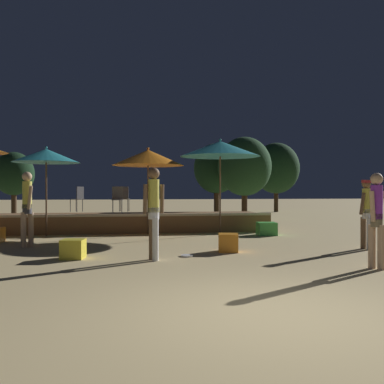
{
  "coord_description": "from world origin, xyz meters",
  "views": [
    {
      "loc": [
        -1.7,
        -4.7,
        1.43
      ],
      "look_at": [
        0.0,
        6.29,
        1.38
      ],
      "focal_mm": 40.0,
      "sensor_mm": 36.0,
      "label": 1
    }
  ],
  "objects_px": {
    "patio_umbrella_0": "(148,158)",
    "bistro_chair_3": "(78,197)",
    "person_1": "(377,217)",
    "bistro_chair_0": "(117,197)",
    "bistro_chair_1": "(124,196)",
    "background_tree_2": "(217,169)",
    "patio_umbrella_2": "(220,149)",
    "patio_umbrella_1": "(46,156)",
    "person_0": "(27,205)",
    "cube_seat_1": "(228,243)",
    "cube_seat_0": "(267,229)",
    "frisbee_disc": "(187,256)",
    "background_tree_1": "(245,167)",
    "cube_seat_2": "(73,249)",
    "person_3": "(154,208)",
    "person_2": "(366,210)",
    "background_tree_3": "(276,168)",
    "bistro_chair_2": "(154,196)"
  },
  "relations": [
    {
      "from": "patio_umbrella_0",
      "to": "bistro_chair_3",
      "type": "distance_m",
      "value": 3.31
    },
    {
      "from": "patio_umbrella_0",
      "to": "person_1",
      "type": "relative_size",
      "value": 1.62
    },
    {
      "from": "bistro_chair_0",
      "to": "bistro_chair_1",
      "type": "bearing_deg",
      "value": 78.5
    },
    {
      "from": "background_tree_2",
      "to": "patio_umbrella_2",
      "type": "bearing_deg",
      "value": -101.3
    },
    {
      "from": "patio_umbrella_1",
      "to": "person_0",
      "type": "height_order",
      "value": "patio_umbrella_1"
    },
    {
      "from": "patio_umbrella_1",
      "to": "cube_seat_1",
      "type": "xyz_separation_m",
      "value": [
        4.77,
        -4.1,
        -2.27
      ]
    },
    {
      "from": "patio_umbrella_2",
      "to": "bistro_chair_3",
      "type": "xyz_separation_m",
      "value": [
        -4.7,
        2.2,
        -1.57
      ]
    },
    {
      "from": "patio_umbrella_0",
      "to": "cube_seat_0",
      "type": "distance_m",
      "value": 4.42
    },
    {
      "from": "background_tree_2",
      "to": "frisbee_disc",
      "type": "bearing_deg",
      "value": -104.8
    },
    {
      "from": "background_tree_1",
      "to": "cube_seat_1",
      "type": "bearing_deg",
      "value": -107.81
    },
    {
      "from": "background_tree_2",
      "to": "bistro_chair_0",
      "type": "bearing_deg",
      "value": -124.29
    },
    {
      "from": "person_1",
      "to": "bistro_chair_0",
      "type": "height_order",
      "value": "person_1"
    },
    {
      "from": "cube_seat_2",
      "to": "person_3",
      "type": "relative_size",
      "value": 0.27
    },
    {
      "from": "patio_umbrella_0",
      "to": "person_1",
      "type": "bearing_deg",
      "value": -60.8
    },
    {
      "from": "patio_umbrella_1",
      "to": "cube_seat_0",
      "type": "xyz_separation_m",
      "value": [
        6.83,
        -0.76,
        -2.28
      ]
    },
    {
      "from": "cube_seat_2",
      "to": "cube_seat_0",
      "type": "bearing_deg",
      "value": 34.9
    },
    {
      "from": "patio_umbrella_1",
      "to": "person_3",
      "type": "bearing_deg",
      "value": -59.26
    },
    {
      "from": "patio_umbrella_0",
      "to": "person_1",
      "type": "height_order",
      "value": "patio_umbrella_0"
    },
    {
      "from": "patio_umbrella_2",
      "to": "bistro_chair_0",
      "type": "xyz_separation_m",
      "value": [
        -3.31,
        1.1,
        -1.57
      ]
    },
    {
      "from": "person_2",
      "to": "person_3",
      "type": "xyz_separation_m",
      "value": [
        -5.18,
        -0.84,
        0.12
      ]
    },
    {
      "from": "person_2",
      "to": "bistro_chair_0",
      "type": "distance_m",
      "value": 7.9
    },
    {
      "from": "patio_umbrella_0",
      "to": "background_tree_2",
      "type": "xyz_separation_m",
      "value": [
        4.0,
        8.11,
        0.08
      ]
    },
    {
      "from": "cube_seat_1",
      "to": "frisbee_disc",
      "type": "xyz_separation_m",
      "value": [
        -1.04,
        -0.55,
        -0.19
      ]
    },
    {
      "from": "patio_umbrella_1",
      "to": "cube_seat_2",
      "type": "bearing_deg",
      "value": -73.6
    },
    {
      "from": "patio_umbrella_1",
      "to": "person_2",
      "type": "relative_size",
      "value": 1.66
    },
    {
      "from": "person_1",
      "to": "bistro_chair_3",
      "type": "relative_size",
      "value": 1.93
    },
    {
      "from": "patio_umbrella_0",
      "to": "bistro_chair_3",
      "type": "xyz_separation_m",
      "value": [
        -2.39,
        1.89,
        -1.28
      ]
    },
    {
      "from": "bistro_chair_1",
      "to": "background_tree_3",
      "type": "bearing_deg",
      "value": -123.2
    },
    {
      "from": "cube_seat_2",
      "to": "bistro_chair_1",
      "type": "xyz_separation_m",
      "value": [
        1.01,
        6.53,
        0.99
      ]
    },
    {
      "from": "person_2",
      "to": "background_tree_3",
      "type": "bearing_deg",
      "value": 140.9
    },
    {
      "from": "bistro_chair_0",
      "to": "bistro_chair_1",
      "type": "height_order",
      "value": "same"
    },
    {
      "from": "cube_seat_0",
      "to": "background_tree_2",
      "type": "bearing_deg",
      "value": 88.03
    },
    {
      "from": "patio_umbrella_1",
      "to": "background_tree_2",
      "type": "bearing_deg",
      "value": 49.09
    },
    {
      "from": "bistro_chair_0",
      "to": "person_1",
      "type": "bearing_deg",
      "value": -57.76
    },
    {
      "from": "background_tree_2",
      "to": "background_tree_3",
      "type": "xyz_separation_m",
      "value": [
        4.96,
        4.66,
        0.29
      ]
    },
    {
      "from": "bistro_chair_2",
      "to": "cube_seat_1",
      "type": "bearing_deg",
      "value": -121.58
    },
    {
      "from": "person_2",
      "to": "patio_umbrella_2",
      "type": "bearing_deg",
      "value": -172.09
    },
    {
      "from": "cube_seat_0",
      "to": "cube_seat_2",
      "type": "distance_m",
      "value": 6.68
    },
    {
      "from": "person_2",
      "to": "background_tree_2",
      "type": "xyz_separation_m",
      "value": [
        -1.03,
        12.43,
        1.61
      ]
    },
    {
      "from": "patio_umbrella_0",
      "to": "patio_umbrella_2",
      "type": "distance_m",
      "value": 2.35
    },
    {
      "from": "person_0",
      "to": "person_2",
      "type": "bearing_deg",
      "value": 137.04
    },
    {
      "from": "person_3",
      "to": "bistro_chair_3",
      "type": "xyz_separation_m",
      "value": [
        -2.24,
        7.05,
        0.13
      ]
    },
    {
      "from": "bistro_chair_0",
      "to": "bistro_chair_1",
      "type": "distance_m",
      "value": 1.05
    },
    {
      "from": "person_1",
      "to": "background_tree_3",
      "type": "xyz_separation_m",
      "value": [
        5.18,
        19.52,
        1.89
      ]
    },
    {
      "from": "person_3",
      "to": "background_tree_3",
      "type": "xyz_separation_m",
      "value": [
        9.1,
        17.93,
        1.78
      ]
    },
    {
      "from": "patio_umbrella_0",
      "to": "background_tree_3",
      "type": "bearing_deg",
      "value": 54.98
    },
    {
      "from": "person_1",
      "to": "frisbee_disc",
      "type": "xyz_separation_m",
      "value": [
        -3.18,
        1.97,
        -0.93
      ]
    },
    {
      "from": "person_2",
      "to": "patio_umbrella_1",
      "type": "bearing_deg",
      "value": -143.34
    },
    {
      "from": "bistro_chair_2",
      "to": "background_tree_2",
      "type": "bearing_deg",
      "value": 15.88
    },
    {
      "from": "cube_seat_1",
      "to": "bistro_chair_2",
      "type": "height_order",
      "value": "bistro_chair_2"
    }
  ]
}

